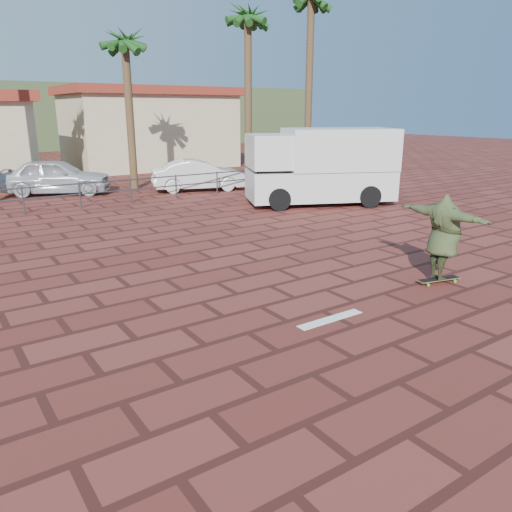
% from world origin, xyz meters
% --- Properties ---
extents(ground, '(120.00, 120.00, 0.00)m').
position_xyz_m(ground, '(0.00, 0.00, 0.00)').
color(ground, maroon).
rests_on(ground, ground).
extents(paint_stripe, '(1.40, 0.22, 0.01)m').
position_xyz_m(paint_stripe, '(0.70, -1.20, 0.00)').
color(paint_stripe, white).
rests_on(paint_stripe, ground).
extents(guardrail, '(24.06, 0.06, 1.00)m').
position_xyz_m(guardrail, '(0.00, 12.00, 0.68)').
color(guardrail, '#47494F').
rests_on(guardrail, ground).
extents(palm_center, '(2.40, 2.40, 7.75)m').
position_xyz_m(palm_center, '(3.50, 15.50, 6.36)').
color(palm_center, brown).
rests_on(palm_center, ground).
extents(palm_right, '(2.40, 2.40, 9.05)m').
position_xyz_m(palm_right, '(9.00, 14.00, 7.58)').
color(palm_right, brown).
rests_on(palm_right, ground).
extents(palm_far_right, '(2.40, 2.40, 10.05)m').
position_xyz_m(palm_far_right, '(12.00, 13.00, 8.51)').
color(palm_far_right, brown).
rests_on(palm_far_right, ground).
extents(building_east, '(10.60, 6.60, 5.00)m').
position_xyz_m(building_east, '(8.00, 24.00, 2.54)').
color(building_east, beige).
rests_on(building_east, ground).
extents(longboard, '(1.05, 0.47, 0.10)m').
position_xyz_m(longboard, '(3.98, -1.07, 0.08)').
color(longboard, olive).
rests_on(longboard, ground).
extents(skateboarder, '(0.77, 2.30, 1.84)m').
position_xyz_m(skateboarder, '(3.98, -1.07, 1.02)').
color(skateboarder, '#364223').
rests_on(skateboarder, longboard).
extents(campervan, '(6.13, 4.47, 2.93)m').
position_xyz_m(campervan, '(8.23, 7.63, 1.54)').
color(campervan, silver).
rests_on(campervan, ground).
extents(car_silver, '(4.98, 3.71, 1.58)m').
position_xyz_m(car_silver, '(0.11, 16.00, 0.79)').
color(car_silver, '#B7BABF').
rests_on(car_silver, ground).
extents(car_white, '(4.53, 2.73, 1.41)m').
position_xyz_m(car_white, '(5.84, 13.42, 0.71)').
color(car_white, silver).
rests_on(car_white, ground).
extents(street_sign, '(0.48, 0.16, 2.40)m').
position_xyz_m(street_sign, '(8.34, 10.00, 1.68)').
color(street_sign, gray).
rests_on(street_sign, ground).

